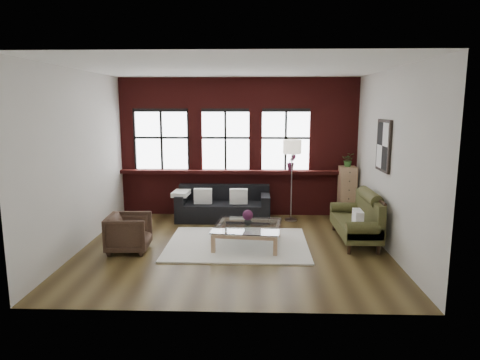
{
  "coord_description": "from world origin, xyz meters",
  "views": [
    {
      "loc": [
        0.37,
        -7.52,
        2.57
      ],
      "look_at": [
        0.1,
        0.6,
        1.15
      ],
      "focal_mm": 32.0,
      "sensor_mm": 36.0,
      "label": 1
    }
  ],
  "objects_px": {
    "dark_sofa": "(223,203)",
    "armchair": "(129,233)",
    "floor_lamp": "(292,177)",
    "vintage_settee": "(355,218)",
    "coffee_table": "(248,235)",
    "drawer_chest": "(347,193)",
    "vase": "(248,221)"
  },
  "relations": [
    {
      "from": "armchair",
      "to": "vase",
      "type": "height_order",
      "value": "armchair"
    },
    {
      "from": "coffee_table",
      "to": "floor_lamp",
      "type": "bearing_deg",
      "value": 62.01
    },
    {
      "from": "vintage_settee",
      "to": "floor_lamp",
      "type": "distance_m",
      "value": 1.9
    },
    {
      "from": "drawer_chest",
      "to": "armchair",
      "type": "bearing_deg",
      "value": -151.27
    },
    {
      "from": "dark_sofa",
      "to": "floor_lamp",
      "type": "xyz_separation_m",
      "value": [
        1.53,
        -0.0,
        0.61
      ]
    },
    {
      "from": "floor_lamp",
      "to": "drawer_chest",
      "type": "bearing_deg",
      "value": 9.89
    },
    {
      "from": "vintage_settee",
      "to": "floor_lamp",
      "type": "xyz_separation_m",
      "value": [
        -1.09,
        1.47,
        0.53
      ]
    },
    {
      "from": "armchair",
      "to": "drawer_chest",
      "type": "relative_size",
      "value": 0.61
    },
    {
      "from": "drawer_chest",
      "to": "vintage_settee",
      "type": "bearing_deg",
      "value": -96.68
    },
    {
      "from": "dark_sofa",
      "to": "floor_lamp",
      "type": "bearing_deg",
      "value": -0.04
    },
    {
      "from": "armchair",
      "to": "floor_lamp",
      "type": "distance_m",
      "value": 3.8
    },
    {
      "from": "dark_sofa",
      "to": "drawer_chest",
      "type": "xyz_separation_m",
      "value": [
        2.82,
        0.22,
        0.22
      ]
    },
    {
      "from": "vintage_settee",
      "to": "vase",
      "type": "xyz_separation_m",
      "value": [
        -2.04,
        -0.32,
        0.01
      ]
    },
    {
      "from": "floor_lamp",
      "to": "vase",
      "type": "bearing_deg",
      "value": -117.99
    },
    {
      "from": "vintage_settee",
      "to": "armchair",
      "type": "xyz_separation_m",
      "value": [
        -4.15,
        -0.69,
        -0.12
      ]
    },
    {
      "from": "dark_sofa",
      "to": "armchair",
      "type": "relative_size",
      "value": 2.85
    },
    {
      "from": "vase",
      "to": "vintage_settee",
      "type": "bearing_deg",
      "value": 8.9
    },
    {
      "from": "drawer_chest",
      "to": "floor_lamp",
      "type": "relative_size",
      "value": 0.61
    },
    {
      "from": "armchair",
      "to": "floor_lamp",
      "type": "xyz_separation_m",
      "value": [
        3.06,
        2.16,
        0.65
      ]
    },
    {
      "from": "armchair",
      "to": "vase",
      "type": "xyz_separation_m",
      "value": [
        2.11,
        0.37,
        0.13
      ]
    },
    {
      "from": "coffee_table",
      "to": "floor_lamp",
      "type": "height_order",
      "value": "floor_lamp"
    },
    {
      "from": "dark_sofa",
      "to": "vintage_settee",
      "type": "bearing_deg",
      "value": -29.26
    },
    {
      "from": "drawer_chest",
      "to": "dark_sofa",
      "type": "bearing_deg",
      "value": -175.46
    },
    {
      "from": "vintage_settee",
      "to": "dark_sofa",
      "type": "bearing_deg",
      "value": 150.74
    },
    {
      "from": "armchair",
      "to": "coffee_table",
      "type": "relative_size",
      "value": 0.61
    },
    {
      "from": "armchair",
      "to": "coffee_table",
      "type": "distance_m",
      "value": 2.15
    },
    {
      "from": "coffee_table",
      "to": "drawer_chest",
      "type": "relative_size",
      "value": 1.0
    },
    {
      "from": "dark_sofa",
      "to": "armchair",
      "type": "xyz_separation_m",
      "value": [
        -1.53,
        -2.16,
        -0.04
      ]
    },
    {
      "from": "vase",
      "to": "drawer_chest",
      "type": "bearing_deg",
      "value": 41.94
    },
    {
      "from": "vintage_settee",
      "to": "coffee_table",
      "type": "relative_size",
      "value": 1.41
    },
    {
      "from": "vintage_settee",
      "to": "armchair",
      "type": "bearing_deg",
      "value": -170.54
    },
    {
      "from": "dark_sofa",
      "to": "armchair",
      "type": "height_order",
      "value": "dark_sofa"
    }
  ]
}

